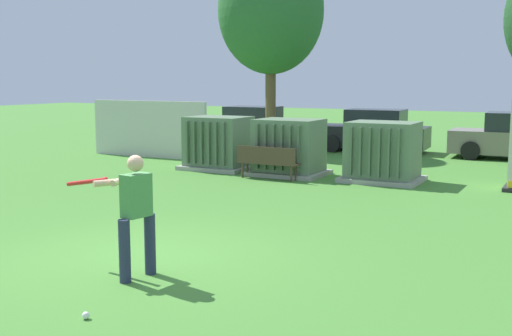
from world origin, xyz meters
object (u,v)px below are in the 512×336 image
at_px(transformer_mid_west, 289,148).
at_px(sports_ball, 86,315).
at_px(parked_car_leftmost, 251,127).
at_px(transformer_west, 218,144).
at_px(park_bench, 267,160).
at_px(batter, 134,209).
at_px(transformer_mid_east, 383,153).
at_px(parked_car_left_of_center, 373,132).

bearing_deg(transformer_mid_west, sports_ball, -77.03).
bearing_deg(parked_car_leftmost, transformer_mid_west, -54.46).
height_order(transformer_west, parked_car_leftmost, same).
bearing_deg(parked_car_leftmost, park_bench, -59.00).
xyz_separation_m(park_bench, batter, (2.29, -8.70, 0.44)).
relative_size(transformer_mid_west, park_bench, 1.16).
relative_size(park_bench, batter, 1.04).
bearing_deg(sports_ball, batter, 107.56).
relative_size(transformer_mid_east, park_bench, 1.16).
height_order(transformer_mid_west, batter, batter).
distance_m(transformer_mid_west, transformer_mid_east, 2.74).
bearing_deg(transformer_mid_east, batter, -93.63).
xyz_separation_m(parked_car_leftmost, parked_car_left_of_center, (5.33, -0.05, 0.00)).
distance_m(transformer_west, parked_car_left_of_center, 7.39).
bearing_deg(transformer_mid_west, parked_car_leftmost, 125.54).
relative_size(parked_car_leftmost, parked_car_left_of_center, 0.98).
bearing_deg(parked_car_left_of_center, transformer_mid_west, -92.72).
bearing_deg(transformer_mid_east, transformer_mid_west, -177.22).
height_order(batter, parked_car_left_of_center, batter).
height_order(sports_ball, parked_car_leftmost, parked_car_leftmost).
bearing_deg(transformer_mid_west, batter, -77.77).
bearing_deg(park_bench, transformer_mid_east, 21.71).
bearing_deg(transformer_mid_east, transformer_west, -179.70).
bearing_deg(batter, transformer_west, 114.82).
height_order(transformer_west, park_bench, transformer_west).
distance_m(transformer_west, transformer_mid_west, 2.44).
bearing_deg(transformer_west, parked_car_left_of_center, 67.96).
xyz_separation_m(transformer_mid_west, batter, (2.11, -9.73, 0.19)).
relative_size(transformer_mid_east, parked_car_left_of_center, 0.49).
relative_size(transformer_west, batter, 1.21).
height_order(transformer_mid_east, batter, batter).
distance_m(parked_car_leftmost, parked_car_left_of_center, 5.33).
height_order(transformer_west, sports_ball, transformer_west).
xyz_separation_m(transformer_west, transformer_mid_east, (5.18, 0.03, 0.00)).
relative_size(transformer_west, park_bench, 1.16).
relative_size(transformer_west, sports_ball, 23.33).
xyz_separation_m(transformer_mid_west, park_bench, (-0.18, -1.03, -0.25)).
distance_m(batter, sports_ball, 1.85).
height_order(parked_car_leftmost, parked_car_left_of_center, same).
xyz_separation_m(batter, sports_ball, (0.48, -1.53, -0.93)).
height_order(transformer_mid_east, sports_ball, transformer_mid_east).
xyz_separation_m(transformer_west, transformer_mid_west, (2.44, -0.11, 0.00)).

